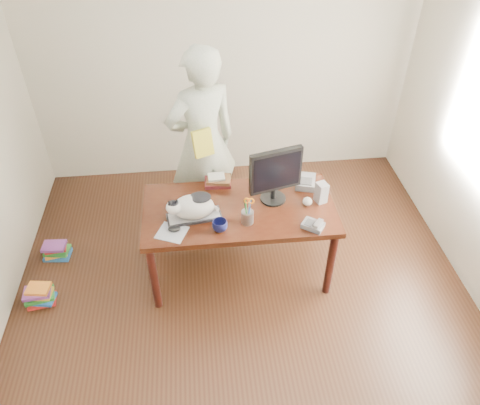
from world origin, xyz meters
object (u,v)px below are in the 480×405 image
(phone, at_px, (313,225))
(book_pile_a, at_px, (40,295))
(book_pile_b, at_px, (56,251))
(baseball, at_px, (307,202))
(book_stack, at_px, (218,180))
(monitor, at_px, (275,173))
(pen_cup, at_px, (248,216))
(desk, at_px, (238,215))
(coffee_mug, at_px, (220,226))
(mouse, at_px, (174,229))
(keyboard, at_px, (194,217))
(person, at_px, (203,144))
(calculator, at_px, (306,182))
(cat, at_px, (192,206))
(speaker, at_px, (321,193))

(phone, bearing_deg, book_pile_a, -146.64)
(phone, bearing_deg, book_pile_b, -160.09)
(baseball, height_order, book_stack, book_stack)
(phone, relative_size, book_stack, 0.84)
(monitor, height_order, pen_cup, monitor)
(desk, xyz_separation_m, book_stack, (-0.15, 0.27, 0.19))
(baseball, bearing_deg, coffee_mug, -162.91)
(mouse, bearing_deg, phone, 19.31)
(phone, bearing_deg, book_stack, 173.66)
(book_stack, bearing_deg, keyboard, -112.42)
(pen_cup, bearing_deg, keyboard, 167.05)
(keyboard, distance_m, book_stack, 0.49)
(monitor, distance_m, book_stack, 0.59)
(phone, bearing_deg, desk, -178.16)
(phone, bearing_deg, mouse, -148.08)
(coffee_mug, bearing_deg, keyboard, 139.26)
(desk, xyz_separation_m, person, (-0.27, 0.65, 0.33))
(desk, height_order, book_pile_b, desk)
(keyboard, relative_size, calculator, 1.81)
(monitor, bearing_deg, calculator, 16.65)
(book_stack, height_order, person, person)
(cat, distance_m, book_pile_b, 1.62)
(book_pile_b, bearing_deg, speaker, -7.86)
(person, height_order, book_pile_a, person)
(book_pile_a, bearing_deg, cat, 4.69)
(pen_cup, relative_size, book_pile_a, 0.94)
(keyboard, relative_size, coffee_mug, 3.79)
(mouse, bearing_deg, book_pile_b, 177.30)
(baseball, bearing_deg, person, 137.97)
(monitor, distance_m, coffee_mug, 0.62)
(pen_cup, height_order, book_stack, pen_cup)
(pen_cup, bearing_deg, book_pile_b, 163.25)
(coffee_mug, height_order, book_pile_b, coffee_mug)
(pen_cup, distance_m, person, 0.97)
(book_pile_a, height_order, book_pile_b, book_pile_a)
(book_pile_b, bearing_deg, cat, -18.24)
(book_stack, bearing_deg, person, 111.21)
(monitor, bearing_deg, cat, 178.18)
(book_stack, bearing_deg, phone, -37.19)
(baseball, height_order, calculator, baseball)
(mouse, relative_size, baseball, 1.51)
(book_stack, height_order, book_pile_b, book_stack)
(calculator, bearing_deg, monitor, -132.57)
(monitor, relative_size, coffee_mug, 4.14)
(calculator, xyz_separation_m, book_pile_a, (-2.37, -0.46, -0.69))
(mouse, relative_size, coffee_mug, 0.96)
(coffee_mug, xyz_separation_m, person, (-0.09, 0.98, 0.14))
(keyboard, relative_size, book_pile_a, 1.70)
(cat, distance_m, coffee_mug, 0.28)
(pen_cup, distance_m, coffee_mug, 0.24)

